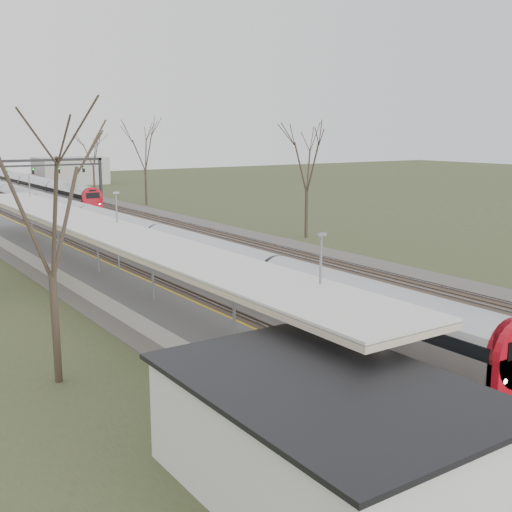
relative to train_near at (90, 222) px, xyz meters
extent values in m
cube|color=#474442|center=(2.50, 1.31, -1.43)|extent=(24.00, 160.00, 0.10)
cube|color=#4C3828|center=(-3.50, 1.31, -1.39)|extent=(2.60, 160.00, 0.06)
cube|color=gray|center=(-4.22, 1.31, -1.32)|extent=(0.07, 160.00, 0.12)
cube|color=gray|center=(-2.78, 1.31, -1.32)|extent=(0.07, 160.00, 0.12)
cube|color=#4C3828|center=(0.00, 1.31, -1.39)|extent=(2.60, 160.00, 0.06)
cube|color=gray|center=(-0.72, 1.31, -1.32)|extent=(0.07, 160.00, 0.12)
cube|color=gray|center=(0.72, 1.31, -1.32)|extent=(0.07, 160.00, 0.12)
cube|color=#4C3828|center=(3.50, 1.31, -1.39)|extent=(2.60, 160.00, 0.06)
cube|color=gray|center=(2.78, 1.31, -1.32)|extent=(0.07, 160.00, 0.12)
cube|color=gray|center=(4.22, 1.31, -1.32)|extent=(0.07, 160.00, 0.12)
cube|color=#4C3828|center=(7.00, 1.31, -1.39)|extent=(2.60, 160.00, 0.06)
cube|color=gray|center=(6.28, 1.31, -1.32)|extent=(0.07, 160.00, 0.12)
cube|color=gray|center=(7.72, 1.31, -1.32)|extent=(0.07, 160.00, 0.12)
cube|color=#4C3828|center=(10.50, 1.31, -1.39)|extent=(2.60, 160.00, 0.06)
cube|color=gray|center=(9.78, 1.31, -1.32)|extent=(0.07, 160.00, 0.12)
cube|color=gray|center=(11.22, 1.31, -1.32)|extent=(0.07, 160.00, 0.12)
cube|color=#9E9B93|center=(-6.55, -16.19, -0.98)|extent=(3.50, 69.00, 1.00)
cylinder|color=slate|center=(-6.55, -43.69, 1.02)|extent=(0.14, 0.14, 3.00)
cylinder|color=slate|center=(-6.55, -35.69, 1.02)|extent=(0.14, 0.14, 3.00)
cylinder|color=slate|center=(-6.55, -27.69, 1.02)|extent=(0.14, 0.14, 3.00)
cylinder|color=slate|center=(-6.55, -19.69, 1.02)|extent=(0.14, 0.14, 3.00)
cylinder|color=slate|center=(-6.55, -11.69, 1.02)|extent=(0.14, 0.14, 3.00)
cylinder|color=slate|center=(-6.55, -3.69, 1.02)|extent=(0.14, 0.14, 3.00)
cube|color=silver|center=(-6.55, -20.69, 2.57)|extent=(4.10, 50.00, 0.12)
cube|color=#C3B497|center=(-6.55, -20.69, 2.40)|extent=(4.10, 50.00, 0.25)
cube|color=silver|center=(-10.00, -45.69, 0.12)|extent=(6.00, 9.00, 3.20)
cube|color=black|center=(13.00, 31.31, 1.52)|extent=(0.35, 0.35, 6.00)
cube|color=black|center=(2.75, 31.31, 4.42)|extent=(21.00, 0.35, 0.35)
cube|color=black|center=(2.75, 31.31, 3.72)|extent=(21.00, 0.25, 0.25)
cube|color=black|center=(0.00, 31.11, 3.02)|extent=(0.32, 0.22, 0.85)
sphere|color=#0CFF19|center=(0.00, 30.97, 3.27)|extent=(0.16, 0.16, 0.16)
cube|color=black|center=(3.50, 31.11, 3.02)|extent=(0.32, 0.22, 0.85)
sphere|color=#0CFF19|center=(3.50, 30.97, 3.27)|extent=(0.16, 0.16, 0.16)
cube|color=black|center=(7.00, 31.11, 3.02)|extent=(0.32, 0.22, 0.85)
sphere|color=#0CFF19|center=(7.00, 30.97, 3.27)|extent=(0.16, 0.16, 0.16)
cube|color=black|center=(10.50, 31.11, 3.02)|extent=(0.32, 0.22, 0.85)
sphere|color=#0CFF19|center=(10.50, 30.97, 3.27)|extent=(0.16, 0.16, 0.16)
cylinder|color=#2D231C|center=(-13.50, -33.69, 0.77)|extent=(0.30, 0.30, 4.50)
cylinder|color=#2D231C|center=(16.50, -11.69, 0.77)|extent=(0.30, 0.30, 4.50)
cube|color=#B8BAC3|center=(0.00, 0.24, -0.38)|extent=(2.55, 90.00, 1.60)
cylinder|color=#B8BAC3|center=(0.00, 0.24, 0.27)|extent=(2.60, 89.70, 2.60)
cube|color=black|center=(0.00, 0.24, 0.37)|extent=(2.62, 89.40, 0.55)
sphere|color=white|center=(-0.85, -44.86, -0.53)|extent=(0.22, 0.22, 0.22)
cube|color=black|center=(0.00, 0.24, -1.30)|extent=(1.80, 89.00, 0.35)
cube|color=#B8BAC3|center=(7.00, 48.41, -0.38)|extent=(2.55, 60.00, 1.60)
cylinder|color=#B8BAC3|center=(7.00, 48.41, 0.27)|extent=(2.60, 59.70, 2.60)
cube|color=black|center=(7.00, 48.41, 0.37)|extent=(2.62, 59.40, 0.55)
cube|color=#B00A17|center=(7.00, 18.51, -0.43)|extent=(2.55, 0.50, 1.50)
cylinder|color=#B00A17|center=(7.00, 18.56, 0.27)|extent=(2.60, 0.60, 2.60)
cube|color=black|center=(7.00, 18.29, 0.57)|extent=(1.70, 0.12, 0.70)
sphere|color=white|center=(6.15, 18.31, -0.53)|extent=(0.22, 0.22, 0.22)
sphere|color=white|center=(7.85, 18.31, -0.53)|extent=(0.22, 0.22, 0.22)
cube|color=black|center=(7.00, 48.41, -1.30)|extent=(1.80, 59.00, 0.35)
imported|color=navy|center=(-5.99, -41.23, 0.40)|extent=(0.59, 0.74, 1.76)
camera|label=1|loc=(-20.48, -57.86, 8.31)|focal=45.00mm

